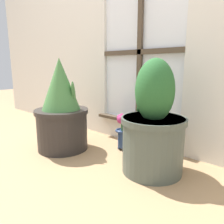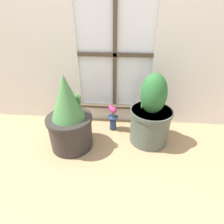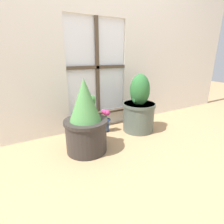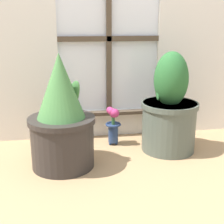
% 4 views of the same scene
% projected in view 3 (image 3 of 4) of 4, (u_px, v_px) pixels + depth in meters
% --- Properties ---
extents(ground_plane, '(10.00, 10.00, 0.00)m').
position_uv_depth(ground_plane, '(126.00, 147.00, 1.69)').
color(ground_plane, tan).
extents(wall_with_window, '(4.40, 0.10, 2.50)m').
position_uv_depth(wall_with_window, '(95.00, 12.00, 1.81)').
color(wall_with_window, silver).
rests_on(wall_with_window, ground_plane).
extents(potted_plant_left, '(0.39, 0.39, 0.67)m').
position_uv_depth(potted_plant_left, '(86.00, 121.00, 1.54)').
color(potted_plant_left, '#2D2826').
rests_on(potted_plant_left, ground_plane).
extents(potted_plant_right, '(0.37, 0.37, 0.66)m').
position_uv_depth(potted_plant_right, '(139.00, 109.00, 1.99)').
color(potted_plant_right, '#4C564C').
rests_on(potted_plant_right, ground_plane).
extents(flower_vase, '(0.11, 0.11, 0.27)m').
position_uv_depth(flower_vase, '(106.00, 119.00, 1.98)').
color(flower_vase, navy).
rests_on(flower_vase, ground_plane).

